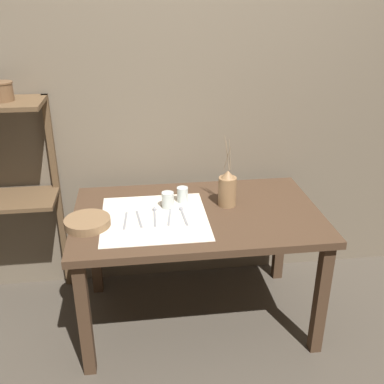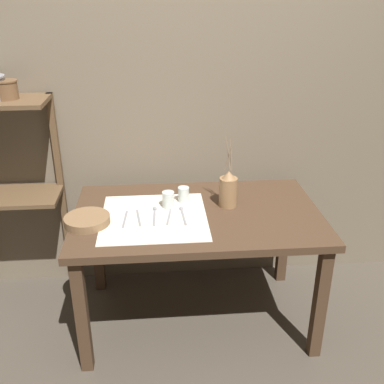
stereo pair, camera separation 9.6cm
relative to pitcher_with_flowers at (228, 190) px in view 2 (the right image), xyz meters
name	(u,v)px [view 2 (the right image)]	position (x,y,z in m)	size (l,w,h in m)	color
ground_plane	(197,317)	(-0.17, -0.07, -0.80)	(12.00, 12.00, 0.00)	#473F35
stone_wall_back	(189,99)	(-0.17, 0.45, 0.40)	(7.00, 0.06, 2.40)	#6B5E4C
wooden_table	(197,226)	(-0.17, -0.07, -0.18)	(1.32, 0.81, 0.70)	#422D1E
wooden_shelf_unit	(7,165)	(-1.24, 0.28, 0.08)	(0.56, 0.31, 1.26)	brown
linen_cloth	(154,217)	(-0.41, -0.11, -0.09)	(0.55, 0.55, 0.00)	beige
pitcher_with_flowers	(228,190)	(0.00, 0.00, 0.00)	(0.10, 0.10, 0.39)	olive
wooden_bowl	(87,220)	(-0.74, -0.15, -0.07)	(0.23, 0.23, 0.04)	brown
glass_tumbler_near	(168,200)	(-0.33, 0.01, -0.05)	(0.07, 0.07, 0.09)	#B7C1BC
glass_tumbler_far	(184,194)	(-0.24, 0.07, -0.05)	(0.06, 0.06, 0.08)	#B7C1BC
fork_inner	(125,219)	(-0.56, -0.12, -0.09)	(0.02, 0.19, 0.00)	gray
knife_center	(139,218)	(-0.49, -0.11, -0.09)	(0.03, 0.19, 0.00)	gray
spoon_inner	(155,212)	(-0.40, -0.06, -0.09)	(0.02, 0.20, 0.02)	gray
fork_outer	(169,216)	(-0.33, -0.11, -0.09)	(0.04, 0.19, 0.00)	gray
spoon_outer	(182,212)	(-0.26, -0.07, -0.09)	(0.03, 0.20, 0.02)	gray
metal_pot_small	(6,89)	(-1.16, 0.24, 0.52)	(0.12, 0.12, 0.10)	brown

